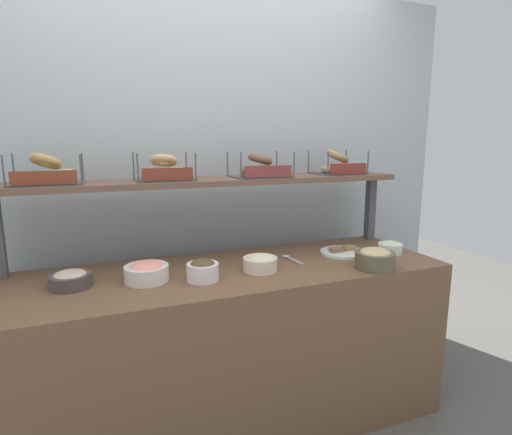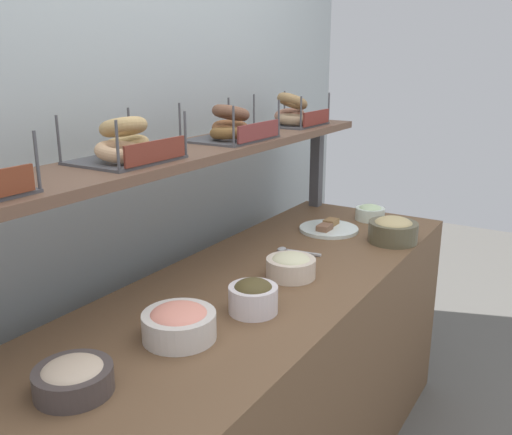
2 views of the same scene
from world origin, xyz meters
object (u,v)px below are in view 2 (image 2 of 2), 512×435
at_px(serving_spoon_near_plate, 291,251).
at_px(bagel_basket_cinnamon_raisin, 231,127).
at_px(bowl_scallion_spread, 370,212).
at_px(bagel_basket_plain, 125,145).
at_px(bowl_tuna_salad, 73,377).
at_px(bowl_potato_salad, 291,265).
at_px(serving_plate_white, 329,228).
at_px(bowl_chocolate_spread, 253,296).
at_px(bowl_hummus, 393,230).
at_px(bagel_basket_everything, 292,114).
at_px(bowl_lox_spread, 179,323).

bearing_deg(serving_spoon_near_plate, bagel_basket_cinnamon_raisin, 113.01).
height_order(bowl_scallion_spread, bagel_basket_plain, bagel_basket_plain).
bearing_deg(bowl_tuna_salad, bowl_potato_salad, -6.08).
height_order(bowl_scallion_spread, serving_plate_white, bowl_scallion_spread).
relative_size(bowl_chocolate_spread, serving_plate_white, 0.58).
relative_size(bowl_hummus, bagel_basket_cinnamon_raisin, 0.63).
bearing_deg(serving_plate_white, bowl_potato_salad, -168.77).
distance_m(bowl_scallion_spread, serving_plate_white, 0.27).
height_order(bowl_scallion_spread, bowl_tuna_salad, bowl_tuna_salad).
distance_m(bowl_potato_salad, serving_plate_white, 0.56).
bearing_deg(bowl_scallion_spread, bagel_basket_plain, 164.76).
bearing_deg(bowl_hummus, bagel_basket_cinnamon_raisin, 129.97).
bearing_deg(serving_spoon_near_plate, bowl_potato_salad, -152.22).
xyz_separation_m(bowl_hummus, bagel_basket_plain, (-0.95, 0.52, 0.43)).
height_order(bowl_tuna_salad, bagel_basket_cinnamon_raisin, bagel_basket_cinnamon_raisin).
xyz_separation_m(bagel_basket_plain, bagel_basket_cinnamon_raisin, (0.53, -0.02, -0.00)).
xyz_separation_m(bagel_basket_cinnamon_raisin, bagel_basket_everything, (0.52, 0.02, 0.00)).
bearing_deg(bowl_potato_salad, bowl_chocolate_spread, -173.44).
relative_size(bowl_lox_spread, bowl_tuna_salad, 1.12).
relative_size(bowl_tuna_salad, serving_plate_white, 0.70).
relative_size(bagel_basket_plain, bagel_basket_everything, 1.02).
bearing_deg(bagel_basket_everything, bowl_lox_spread, -165.78).
distance_m(bowl_lox_spread, bowl_tuna_salad, 0.32).
bearing_deg(bowl_chocolate_spread, bowl_lox_spread, 161.09).
height_order(bowl_chocolate_spread, bowl_tuna_salad, bowl_chocolate_spread).
bearing_deg(bowl_lox_spread, serving_spoon_near_plate, 5.09).
height_order(bowl_chocolate_spread, serving_plate_white, bowl_chocolate_spread).
bearing_deg(bowl_tuna_salad, bagel_basket_plain, 28.93).
bearing_deg(serving_spoon_near_plate, bowl_lox_spread, -174.91).
relative_size(bowl_potato_salad, bagel_basket_cinnamon_raisin, 0.53).
height_order(serving_plate_white, serving_spoon_near_plate, serving_plate_white).
height_order(serving_plate_white, bagel_basket_plain, bagel_basket_plain).
relative_size(bowl_tuna_salad, bagel_basket_cinnamon_raisin, 0.56).
xyz_separation_m(bowl_chocolate_spread, bowl_tuna_salad, (-0.56, 0.13, -0.01)).
relative_size(bowl_potato_salad, serving_spoon_near_plate, 0.97).
bearing_deg(bowl_chocolate_spread, serving_spoon_near_plate, 16.17).
relative_size(serving_plate_white, bagel_basket_cinnamon_raisin, 0.80).
bearing_deg(bowl_scallion_spread, bowl_chocolate_spread, -177.29).
bearing_deg(bowl_potato_salad, bowl_tuna_salad, 173.92).
height_order(bowl_chocolate_spread, bagel_basket_everything, bagel_basket_everything).
relative_size(bowl_scallion_spread, bowl_chocolate_spread, 0.91).
xyz_separation_m(serving_spoon_near_plate, bagel_basket_everything, (0.43, 0.23, 0.47)).
relative_size(bowl_scallion_spread, serving_spoon_near_plate, 0.76).
relative_size(bowl_lox_spread, bowl_hummus, 1.00).
relative_size(bowl_tuna_salad, bagel_basket_plain, 0.61).
relative_size(bowl_hummus, bagel_basket_everything, 0.70).
bearing_deg(bowl_chocolate_spread, bowl_potato_salad, 6.56).
bearing_deg(bowl_potato_salad, bagel_basket_cinnamon_raisin, 68.29).
height_order(bowl_lox_spread, bowl_chocolate_spread, bowl_chocolate_spread).
height_order(bowl_potato_salad, serving_spoon_near_plate, bowl_potato_salad).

